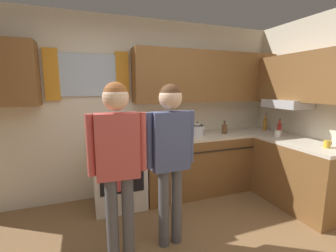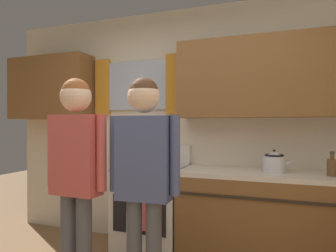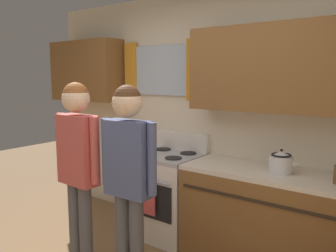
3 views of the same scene
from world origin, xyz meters
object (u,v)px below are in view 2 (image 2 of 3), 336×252
adult_left (76,163)px  adult_in_plaid (144,167)px  stove_oven (152,208)px  stovetop_kettle (274,162)px  bottle_squat_brown (332,167)px

adult_left → adult_in_plaid: size_ratio=1.01×
stove_oven → stovetop_kettle: (1.20, -0.01, 0.53)m
bottle_squat_brown → adult_in_plaid: bearing=-143.0°
bottle_squat_brown → stovetop_kettle: bearing=175.4°
stovetop_kettle → adult_left: adult_left is taller
stovetop_kettle → adult_left: size_ratio=0.16×
bottle_squat_brown → adult_in_plaid: 1.60m
adult_left → stove_oven: bearing=82.4°
stove_oven → stovetop_kettle: 1.31m
adult_left → adult_in_plaid: 0.52m
bottle_squat_brown → adult_in_plaid: adult_in_plaid is taller
stove_oven → adult_in_plaid: (0.38, -1.01, 0.57)m
bottle_squat_brown → adult_in_plaid: size_ratio=0.12×
stove_oven → stovetop_kettle: bearing=-0.6°
stovetop_kettle → stove_oven: bearing=179.4°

